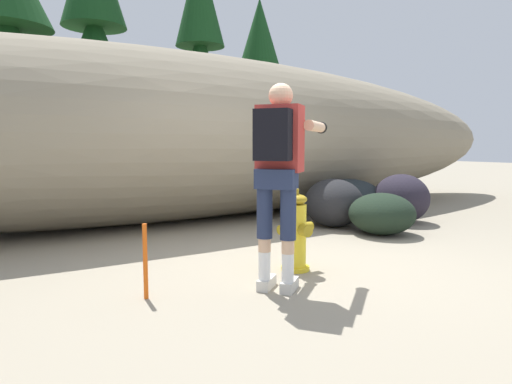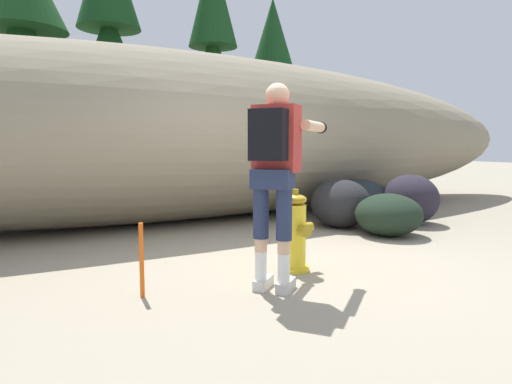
{
  "view_description": "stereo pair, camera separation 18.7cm",
  "coord_description": "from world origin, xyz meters",
  "px_view_note": "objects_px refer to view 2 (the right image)",
  "views": [
    {
      "loc": [
        -2.63,
        -3.42,
        1.21
      ],
      "look_at": [
        -0.32,
        0.2,
        0.75
      ],
      "focal_mm": 31.01,
      "sensor_mm": 36.0,
      "label": 1
    },
    {
      "loc": [
        -2.47,
        -3.52,
        1.21
      ],
      "look_at": [
        -0.32,
        0.2,
        0.75
      ],
      "focal_mm": 31.01,
      "sensor_mm": 36.0,
      "label": 2
    }
  ],
  "objects_px": {
    "boulder_large": "(358,199)",
    "boulder_outlier": "(410,199)",
    "survey_stake": "(142,260)",
    "boulder_mid": "(341,203)",
    "utility_worker": "(276,159)",
    "boulder_small": "(389,215)",
    "fire_hydrant": "(295,233)"
  },
  "relations": [
    {
      "from": "utility_worker",
      "to": "boulder_outlier",
      "type": "height_order",
      "value": "utility_worker"
    },
    {
      "from": "boulder_large",
      "to": "boulder_small",
      "type": "bearing_deg",
      "value": -115.17
    },
    {
      "from": "utility_worker",
      "to": "boulder_mid",
      "type": "bearing_deg",
      "value": 0.42
    },
    {
      "from": "utility_worker",
      "to": "boulder_small",
      "type": "height_order",
      "value": "utility_worker"
    },
    {
      "from": "fire_hydrant",
      "to": "boulder_large",
      "type": "height_order",
      "value": "fire_hydrant"
    },
    {
      "from": "boulder_small",
      "to": "boulder_outlier",
      "type": "relative_size",
      "value": 1.0
    },
    {
      "from": "boulder_outlier",
      "to": "utility_worker",
      "type": "bearing_deg",
      "value": -155.54
    },
    {
      "from": "boulder_large",
      "to": "survey_stake",
      "type": "height_order",
      "value": "boulder_large"
    },
    {
      "from": "boulder_large",
      "to": "survey_stake",
      "type": "relative_size",
      "value": 1.86
    },
    {
      "from": "boulder_large",
      "to": "boulder_outlier",
      "type": "height_order",
      "value": "boulder_outlier"
    },
    {
      "from": "utility_worker",
      "to": "survey_stake",
      "type": "bearing_deg",
      "value": 122.35
    },
    {
      "from": "fire_hydrant",
      "to": "boulder_outlier",
      "type": "relative_size",
      "value": 0.88
    },
    {
      "from": "boulder_outlier",
      "to": "survey_stake",
      "type": "distance_m",
      "value": 4.66
    },
    {
      "from": "boulder_small",
      "to": "boulder_mid",
      "type": "bearing_deg",
      "value": 100.91
    },
    {
      "from": "utility_worker",
      "to": "boulder_outlier",
      "type": "bearing_deg",
      "value": -13.96
    },
    {
      "from": "fire_hydrant",
      "to": "boulder_mid",
      "type": "relative_size",
      "value": 0.87
    },
    {
      "from": "fire_hydrant",
      "to": "survey_stake",
      "type": "relative_size",
      "value": 1.32
    },
    {
      "from": "utility_worker",
      "to": "survey_stake",
      "type": "xyz_separation_m",
      "value": [
        -1.03,
        0.36,
        -0.79
      ]
    },
    {
      "from": "fire_hydrant",
      "to": "boulder_outlier",
      "type": "height_order",
      "value": "fire_hydrant"
    },
    {
      "from": "fire_hydrant",
      "to": "boulder_outlier",
      "type": "bearing_deg",
      "value": 22.07
    },
    {
      "from": "fire_hydrant",
      "to": "boulder_mid",
      "type": "height_order",
      "value": "fire_hydrant"
    },
    {
      "from": "survey_stake",
      "to": "boulder_small",
      "type": "bearing_deg",
      "value": 11.88
    },
    {
      "from": "boulder_mid",
      "to": "boulder_outlier",
      "type": "bearing_deg",
      "value": -15.46
    },
    {
      "from": "boulder_large",
      "to": "boulder_mid",
      "type": "xyz_separation_m",
      "value": [
        -0.71,
        -0.39,
        0.03
      ]
    },
    {
      "from": "boulder_large",
      "to": "survey_stake",
      "type": "distance_m",
      "value": 4.52
    },
    {
      "from": "boulder_small",
      "to": "boulder_outlier",
      "type": "xyz_separation_m",
      "value": [
        0.97,
        0.48,
        0.1
      ]
    },
    {
      "from": "fire_hydrant",
      "to": "boulder_small",
      "type": "relative_size",
      "value": 0.89
    },
    {
      "from": "utility_worker",
      "to": "boulder_outlier",
      "type": "distance_m",
      "value": 3.88
    },
    {
      "from": "boulder_large",
      "to": "boulder_outlier",
      "type": "bearing_deg",
      "value": -59.52
    },
    {
      "from": "boulder_mid",
      "to": "survey_stake",
      "type": "relative_size",
      "value": 1.52
    },
    {
      "from": "utility_worker",
      "to": "boulder_small",
      "type": "distance_m",
      "value": 2.85
    },
    {
      "from": "boulder_large",
      "to": "boulder_outlier",
      "type": "distance_m",
      "value": 0.82
    }
  ]
}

